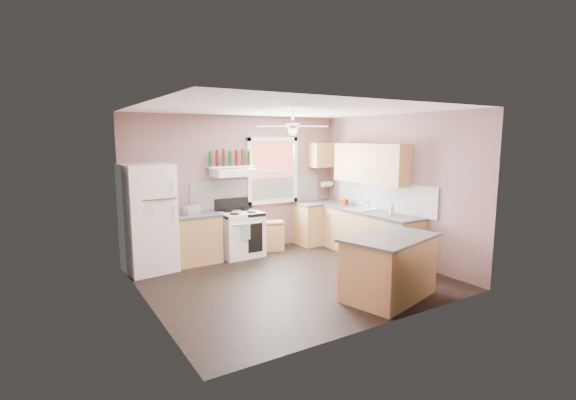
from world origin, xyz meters
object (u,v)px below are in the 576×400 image
toaster (192,209)px  cart (270,237)px  refrigerator (148,218)px  stove (240,234)px  island (389,268)px

toaster → cart: toaster is taller
toaster → cart: 1.78m
refrigerator → stove: refrigerator is taller
toaster → cart: (1.62, 0.02, -0.72)m
toaster → island: toaster is taller
toaster → cart: bearing=-18.1°
stove → cart: (0.71, 0.10, -0.16)m
refrigerator → stove: 1.78m
toaster → stove: size_ratio=0.33×
stove → island: same height
refrigerator → toaster: (0.79, 0.07, 0.07)m
island → cart: bearing=78.9°
refrigerator → toaster: refrigerator is taller
refrigerator → cart: (2.42, 0.10, -0.65)m
toaster → refrigerator: bearing=166.5°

